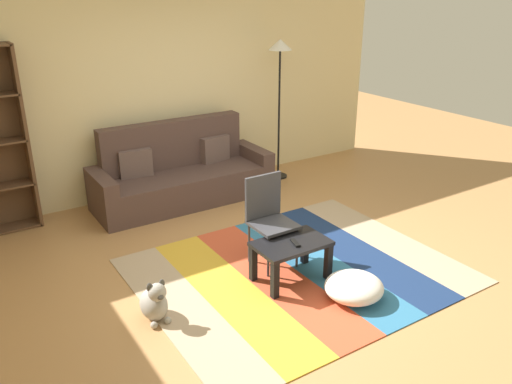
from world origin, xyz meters
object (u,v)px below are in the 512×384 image
couch (181,175)px  coffee_table (291,250)px  tv_remote (295,243)px  standing_lamp (280,64)px  folding_chair (268,213)px  dog (154,303)px  pouf (354,287)px

couch → coffee_table: size_ratio=3.28×
coffee_table → tv_remote: tv_remote is taller
coffee_table → standing_lamp: size_ratio=0.36×
couch → standing_lamp: standing_lamp is taller
tv_remote → folding_chair: size_ratio=0.17×
dog → standing_lamp: (2.84, 2.28, 1.45)m
folding_chair → dog: bearing=-141.3°
coffee_table → tv_remote: bearing=-81.9°
couch → dog: 2.59m
tv_remote → dog: bearing=-172.8°
folding_chair → coffee_table: bearing=-66.7°
pouf → dog: bearing=157.3°
pouf → dog: (-1.60, 0.67, 0.04)m
coffee_table → standing_lamp: (1.52, 2.39, 1.29)m
standing_lamp → folding_chair: 2.71m
pouf → standing_lamp: (1.24, 2.95, 1.49)m
coffee_table → standing_lamp: bearing=57.4°
standing_lamp → tv_remote: standing_lamp is taller
coffee_table → dog: 1.33m
couch → folding_chair: bearing=-88.9°
couch → coffee_table: (0.02, -2.35, -0.02)m
dog → folding_chair: size_ratio=0.44×
coffee_table → pouf: coffee_table is taller
pouf → folding_chair: size_ratio=0.59×
folding_chair → tv_remote: bearing=-65.5°
dog → folding_chair: 1.42m
pouf → standing_lamp: bearing=67.1°
pouf → dog: 1.73m
coffee_table → pouf: (0.28, -0.56, -0.20)m
standing_lamp → couch: bearing=-178.6°
couch → pouf: size_ratio=4.27×
pouf → folding_chair: (-0.26, 0.97, 0.42)m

